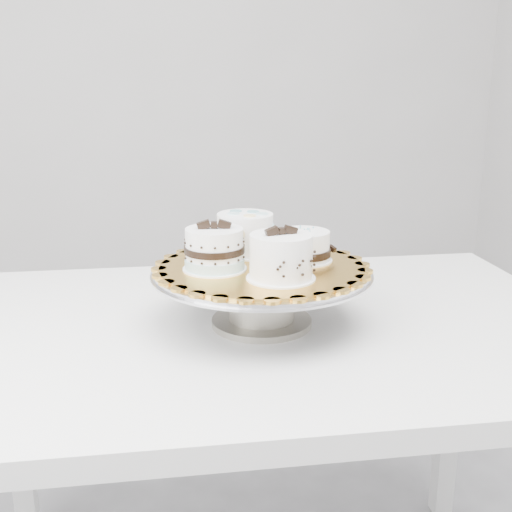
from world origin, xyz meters
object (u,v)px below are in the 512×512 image
object	(u,v)px
table	(268,358)
cake_board	(262,267)
cake_banded	(214,251)
cake_swirl	(281,258)
cake_stand	(262,286)
cake_dots	(245,233)
cake_ribbon	(304,247)

from	to	relation	value
table	cake_board	distance (m)	0.19
table	cake_banded	bearing A→B (deg)	-166.57
cake_swirl	cake_board	bearing A→B (deg)	90.66
cake_stand	cake_dots	xyz separation A→B (m)	(-0.00, 0.09, 0.08)
cake_dots	cake_ribbon	bearing A→B (deg)	-31.20
cake_stand	cake_banded	size ratio (longest dim) A/B	3.29
cake_swirl	cake_ribbon	xyz separation A→B (m)	(0.08, 0.10, -0.01)
cake_board	cake_swirl	size ratio (longest dim) A/B	3.15
cake_dots	cake_ribbon	xyz separation A→B (m)	(0.09, -0.08, -0.01)
cake_dots	cake_ribbon	size ratio (longest dim) A/B	1.01
cake_board	cake_ribbon	world-z (taller)	cake_ribbon
cake_banded	cake_ribbon	world-z (taller)	cake_banded
table	cake_banded	xyz separation A→B (m)	(-0.11, -0.01, 0.23)
cake_stand	cake_banded	bearing A→B (deg)	178.62
cake_swirl	cake_banded	xyz separation A→B (m)	(-0.09, 0.09, -0.00)
cake_stand	cake_board	xyz separation A→B (m)	(0.00, -0.00, 0.04)
cake_swirl	cake_banded	size ratio (longest dim) A/B	0.96
table	cake_swirl	world-z (taller)	cake_swirl
cake_banded	cake_board	bearing A→B (deg)	11.55
cake_swirl	cake_dots	bearing A→B (deg)	90.01
cake_banded	cake_ribbon	xyz separation A→B (m)	(0.17, 0.01, -0.01)
cake_board	cake_banded	distance (m)	0.10
table	cake_dots	xyz separation A→B (m)	(-0.02, 0.08, 0.23)
cake_stand	cake_ribbon	size ratio (longest dim) A/B	3.13
table	cake_board	size ratio (longest dim) A/B	3.59
table	cake_dots	bearing A→B (deg)	114.47
cake_ribbon	cake_swirl	bearing A→B (deg)	-154.06
table	cake_stand	bearing A→B (deg)	-140.19
cake_banded	cake_ribbon	distance (m)	0.17
table	cake_stand	distance (m)	0.15
cake_board	cake_ribbon	bearing A→B (deg)	6.40
cake_board	cake_dots	distance (m)	0.10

